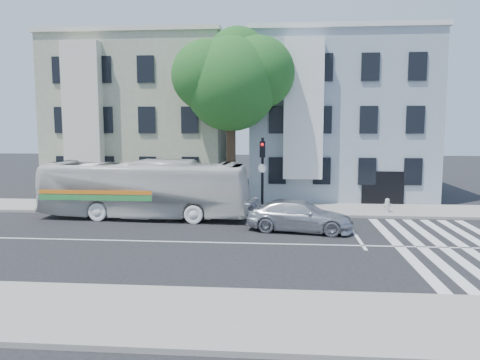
# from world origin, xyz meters

# --- Properties ---
(ground) EXTENTS (120.00, 120.00, 0.00)m
(ground) POSITION_xyz_m (0.00, 0.00, 0.00)
(ground) COLOR black
(ground) RESTS_ON ground
(sidewalk_far) EXTENTS (80.00, 4.00, 0.15)m
(sidewalk_far) POSITION_xyz_m (0.00, 8.00, 0.07)
(sidewalk_far) COLOR gray
(sidewalk_far) RESTS_ON ground
(sidewalk_near) EXTENTS (80.00, 4.00, 0.15)m
(sidewalk_near) POSITION_xyz_m (0.00, -8.00, 0.07)
(sidewalk_near) COLOR gray
(sidewalk_near) RESTS_ON ground
(building_left) EXTENTS (12.00, 10.00, 11.00)m
(building_left) POSITION_xyz_m (-7.00, 15.00, 5.50)
(building_left) COLOR gray
(building_left) RESTS_ON ground
(building_right) EXTENTS (12.00, 10.00, 11.00)m
(building_right) POSITION_xyz_m (7.00, 15.00, 5.50)
(building_right) COLOR #8D9AA8
(building_right) RESTS_ON ground
(street_tree) EXTENTS (7.30, 5.90, 11.10)m
(street_tree) POSITION_xyz_m (0.06, 8.74, 7.83)
(street_tree) COLOR #2D2116
(street_tree) RESTS_ON ground
(bus) EXTENTS (3.23, 11.54, 3.18)m
(bus) POSITION_xyz_m (-4.40, 5.09, 1.59)
(bus) COLOR silver
(bus) RESTS_ON ground
(sedan) EXTENTS (2.91, 5.38, 1.48)m
(sedan) POSITION_xyz_m (3.92, 2.60, 0.74)
(sedan) COLOR silver
(sedan) RESTS_ON ground
(hedge) EXTENTS (8.53, 1.24, 0.70)m
(hedge) POSITION_xyz_m (-5.12, 6.80, 0.50)
(hedge) COLOR #286621
(hedge) RESTS_ON sidewalk_far
(traffic_signal) EXTENTS (0.46, 0.54, 4.39)m
(traffic_signal) POSITION_xyz_m (2.00, 5.95, 2.84)
(traffic_signal) COLOR black
(traffic_signal) RESTS_ON ground
(fire_hydrant) EXTENTS (0.46, 0.26, 0.80)m
(fire_hydrant) POSITION_xyz_m (9.06, 7.08, 0.56)
(fire_hydrant) COLOR #B3B2AF
(fire_hydrant) RESTS_ON sidewalk_far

